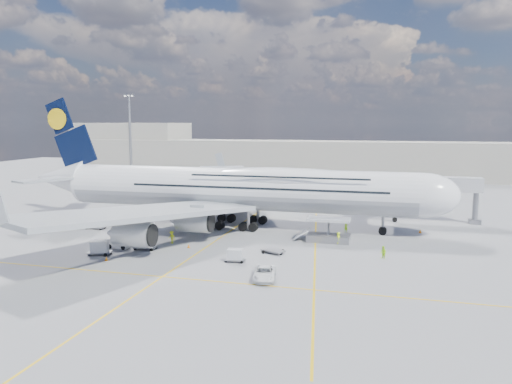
% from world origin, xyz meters
% --- Properties ---
extents(ground, '(300.00, 300.00, 0.00)m').
position_xyz_m(ground, '(0.00, 0.00, 0.00)').
color(ground, gray).
rests_on(ground, ground).
extents(taxi_line_main, '(0.25, 220.00, 0.01)m').
position_xyz_m(taxi_line_main, '(0.00, 0.00, 0.01)').
color(taxi_line_main, yellow).
rests_on(taxi_line_main, ground).
extents(taxi_line_cross, '(120.00, 0.25, 0.01)m').
position_xyz_m(taxi_line_cross, '(0.00, -20.00, 0.01)').
color(taxi_line_cross, yellow).
rests_on(taxi_line_cross, ground).
extents(taxi_line_diag, '(14.16, 99.06, 0.01)m').
position_xyz_m(taxi_line_diag, '(14.00, 10.00, 0.01)').
color(taxi_line_diag, yellow).
rests_on(taxi_line_diag, ground).
extents(airliner, '(77.26, 79.15, 23.71)m').
position_xyz_m(airliner, '(0.26, 10.00, 6.87)').
color(airliner, white).
rests_on(airliner, ground).
extents(jet_bridge, '(18.80, 12.10, 8.50)m').
position_xyz_m(jet_bridge, '(29.81, 20.94, 6.85)').
color(jet_bridge, '#B7B7BC').
rests_on(jet_bridge, ground).
extents(cargo_loader, '(8.53, 3.20, 3.67)m').
position_xyz_m(cargo_loader, '(16.82, 2.89, 1.25)').
color(cargo_loader, silver).
rests_on(cargo_loader, ground).
extents(light_mast, '(3.00, 0.70, 25.50)m').
position_xyz_m(light_mast, '(-40.00, 45.00, 13.21)').
color(light_mast, gray).
rests_on(light_mast, ground).
extents(terminal, '(180.00, 16.00, 12.00)m').
position_xyz_m(terminal, '(0.00, 95.00, 6.00)').
color(terminal, '#B2AD9E').
rests_on(terminal, ground).
extents(hangar, '(40.00, 22.00, 18.00)m').
position_xyz_m(hangar, '(-70.00, 100.00, 9.00)').
color(hangar, '#B2AD9E').
rests_on(hangar, ground).
extents(tree_line, '(160.00, 6.00, 8.00)m').
position_xyz_m(tree_line, '(40.00, 140.00, 4.00)').
color(tree_line, '#193814').
rests_on(tree_line, ground).
extents(dolly_row_a, '(3.31, 2.16, 0.45)m').
position_xyz_m(dolly_row_a, '(-14.67, 0.31, 0.35)').
color(dolly_row_a, gray).
rests_on(dolly_row_a, ground).
extents(dolly_row_b, '(3.52, 2.57, 2.00)m').
position_xyz_m(dolly_row_b, '(-12.81, -13.18, 1.08)').
color(dolly_row_b, gray).
rests_on(dolly_row_b, ground).
extents(dolly_row_c, '(3.47, 2.18, 2.07)m').
position_xyz_m(dolly_row_c, '(-8.08, -8.84, 1.11)').
color(dolly_row_c, gray).
rests_on(dolly_row_c, ground).
extents(dolly_back, '(3.44, 1.94, 2.13)m').
position_xyz_m(dolly_back, '(-22.99, 1.63, 1.15)').
color(dolly_back, gray).
rests_on(dolly_back, ground).
extents(dolly_nose_far, '(2.88, 1.75, 1.73)m').
position_xyz_m(dolly_nose_far, '(6.45, -11.64, 0.93)').
color(dolly_nose_far, gray).
rests_on(dolly_nose_far, ground).
extents(dolly_nose_near, '(3.61, 2.87, 0.47)m').
position_xyz_m(dolly_nose_near, '(10.30, -6.04, 0.36)').
color(dolly_nose_near, gray).
rests_on(dolly_nose_near, ground).
extents(baggage_tug, '(3.11, 1.49, 1.93)m').
position_xyz_m(baggage_tug, '(-12.13, -9.27, 0.85)').
color(baggage_tug, white).
rests_on(baggage_tug, ground).
extents(catering_truck_inner, '(6.19, 3.21, 3.52)m').
position_xyz_m(catering_truck_inner, '(-7.83, 24.69, 1.66)').
color(catering_truck_inner, gray).
rests_on(catering_truck_inner, ground).
extents(catering_truck_outer, '(6.64, 2.63, 3.97)m').
position_xyz_m(catering_truck_outer, '(-8.73, 40.27, 1.84)').
color(catering_truck_outer, gray).
rests_on(catering_truck_outer, ground).
extents(service_van, '(3.45, 5.77, 1.50)m').
position_xyz_m(service_van, '(12.03, -17.92, 0.75)').
color(service_van, white).
rests_on(service_van, ground).
extents(crew_nose, '(0.76, 0.68, 1.74)m').
position_xyz_m(crew_nose, '(19.05, 10.23, 0.87)').
color(crew_nose, '#9BEE19').
rests_on(crew_nose, ground).
extents(crew_loader, '(1.09, 1.08, 1.78)m').
position_xyz_m(crew_loader, '(25.35, -5.11, 0.89)').
color(crew_loader, '#B4FF1A').
rests_on(crew_loader, ground).
extents(crew_wing, '(0.73, 1.21, 1.93)m').
position_xyz_m(crew_wing, '(-12.86, -0.02, 0.96)').
color(crew_wing, '#9BDC17').
rests_on(crew_wing, ground).
extents(crew_van, '(0.69, 0.97, 1.86)m').
position_xyz_m(crew_van, '(18.64, 1.60, 0.93)').
color(crew_van, '#D9FD1A').
rests_on(crew_van, ground).
extents(crew_tug, '(1.39, 1.02, 1.94)m').
position_xyz_m(crew_tug, '(-5.87, -4.53, 0.97)').
color(crew_tug, '#DEEE19').
rests_on(crew_tug, ground).
extents(cone_nose, '(0.51, 0.51, 0.64)m').
position_xyz_m(cone_nose, '(31.05, 12.96, 0.31)').
color(cone_nose, orange).
rests_on(cone_nose, ground).
extents(cone_wing_left_inner, '(0.45, 0.45, 0.57)m').
position_xyz_m(cone_wing_left_inner, '(-15.50, 16.14, 0.27)').
color(cone_wing_left_inner, orange).
rests_on(cone_wing_left_inner, ground).
extents(cone_wing_left_outer, '(0.41, 0.41, 0.52)m').
position_xyz_m(cone_wing_left_outer, '(-15.64, 41.50, 0.25)').
color(cone_wing_left_outer, orange).
rests_on(cone_wing_left_outer, ground).
extents(cone_wing_right_inner, '(0.46, 0.46, 0.58)m').
position_xyz_m(cone_wing_right_inner, '(-2.36, -6.34, 0.28)').
color(cone_wing_right_inner, orange).
rests_on(cone_wing_right_inner, ground).
extents(cone_wing_right_outer, '(0.45, 0.45, 0.58)m').
position_xyz_m(cone_wing_right_outer, '(-10.31, -15.55, 0.28)').
color(cone_wing_right_outer, orange).
rests_on(cone_wing_right_outer, ground).
extents(cone_tail, '(0.49, 0.49, 0.63)m').
position_xyz_m(cone_tail, '(-38.95, 10.83, 0.30)').
color(cone_tail, orange).
rests_on(cone_tail, ground).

